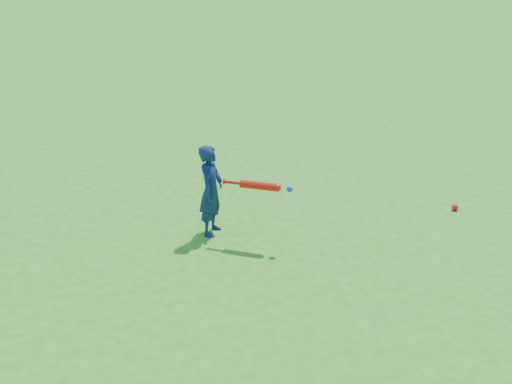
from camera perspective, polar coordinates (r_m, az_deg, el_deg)
ground at (r=6.05m, az=-11.75°, el=-5.84°), size 80.00×80.00×0.00m
child at (r=6.10m, az=-4.51°, el=0.15°), size 0.36×0.43×1.01m
ground_ball_red at (r=7.19m, az=19.29°, el=-1.45°), size 0.08×0.08×0.08m
bat_swing at (r=5.83m, az=0.59°, el=0.61°), size 0.70×0.33×0.08m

